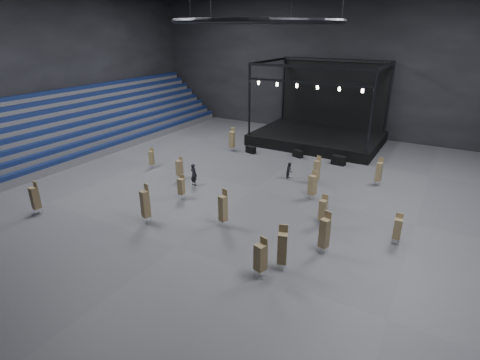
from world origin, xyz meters
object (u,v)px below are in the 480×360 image
Objects in this scene: chair_stack_2 at (398,228)px; flight_case_mid at (298,154)px; chair_stack_1 at (313,184)px; chair_stack_5 at (325,232)px; chair_stack_4 at (35,197)px; chair_stack_13 at (181,186)px; man_center at (194,175)px; flight_case_right at (339,160)px; chair_stack_6 at (261,257)px; chair_stack_0 at (323,210)px; chair_stack_14 at (152,158)px; crew_member at (290,171)px; flight_case_left at (251,150)px; chair_stack_11 at (282,247)px; chair_stack_9 at (317,169)px; stage at (320,130)px; chair_stack_8 at (223,208)px; chair_stack_12 at (180,168)px; chair_stack_3 at (145,203)px; chair_stack_10 at (232,139)px; chair_stack_7 at (379,171)px.

flight_case_mid is at bearing 126.60° from chair_stack_2.
chair_stack_1 is 7.61m from chair_stack_5.
chair_stack_4 is 1.25× the size of chair_stack_13.
man_center is (6.73, 9.95, -0.30)m from chair_stack_4.
chair_stack_6 reaches higher than flight_case_right.
flight_case_mid is 20.98m from chair_stack_6.
chair_stack_0 is at bearing -170.56° from man_center.
chair_stack_5 reaches higher than chair_stack_1.
crew_member is at bearing 0.08° from chair_stack_14.
man_center is (-4.85, -11.60, 0.62)m from flight_case_mid.
flight_case_left is 19.83m from chair_stack_5.
chair_stack_11 is at bearing 16.05° from chair_stack_4.
chair_stack_9 is at bearing 116.97° from chair_stack_6.
crew_member is at bearing -82.92° from stage.
chair_stack_11 reaches higher than flight_case_mid.
flight_case_mid is at bearing 107.84° from chair_stack_8.
chair_stack_0 is at bearing 9.34° from chair_stack_12.
chair_stack_4 is 1.04× the size of chair_stack_6.
flight_case_right is 9.09m from chair_stack_1.
flight_case_left is at bearing 53.46° from crew_member.
man_center is (-10.73, 8.51, -0.28)m from chair_stack_6.
chair_stack_2 is 7.89m from chair_stack_11.
chair_stack_9 reaches higher than chair_stack_1.
chair_stack_3 is 1.43× the size of man_center.
chair_stack_9 reaches higher than chair_stack_14.
chair_stack_11 reaches higher than chair_stack_13.
chair_stack_11 is at bearing 14.22° from chair_stack_3.
chair_stack_10 is (-7.11, -1.55, 0.97)m from flight_case_mid.
chair_stack_13 is (2.60, -3.06, -0.07)m from chair_stack_12.
chair_stack_13 is at bearing -48.84° from chair_stack_14.
chair_stack_4 is at bearing -110.96° from chair_stack_14.
chair_stack_4 is at bearing -108.05° from flight_case_left.
stage is 5.15× the size of chair_stack_11.
chair_stack_9 is at bearing 119.40° from chair_stack_0.
stage is at bearing 121.89° from chair_stack_6.
crew_member is at bearing 139.02° from chair_stack_5.
chair_stack_12 is 1.40× the size of crew_member.
chair_stack_2 is at bearing -59.18° from stage.
stage is at bearing 85.88° from chair_stack_12.
chair_stack_10 is 1.31× the size of chair_stack_13.
chair_stack_10 is at bearing -167.70° from flight_case_mid.
stage is 22.78m from chair_stack_2.
crew_member is at bearing 134.90° from chair_stack_0.
chair_stack_7 reaches higher than chair_stack_13.
chair_stack_9 is 1.62× the size of crew_member.
chair_stack_5 is 1.37× the size of chair_stack_13.
man_center reaches higher than flight_case_left.
chair_stack_9 is 11.70m from chair_stack_13.
chair_stack_10 is (-11.99, 7.68, 0.07)m from chair_stack_1.
chair_stack_14 is (-17.89, 2.79, -0.12)m from chair_stack_0.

